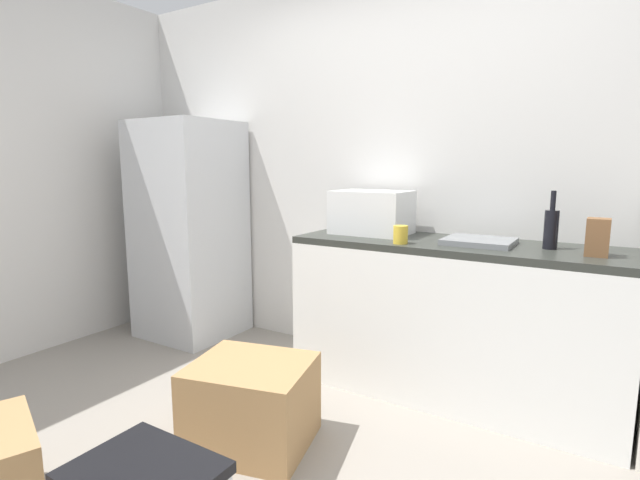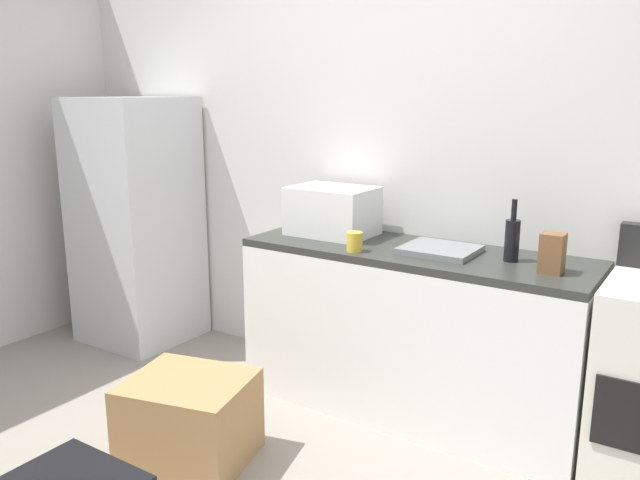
# 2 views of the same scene
# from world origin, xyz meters

# --- Properties ---
(wall_back) EXTENTS (5.00, 0.10, 2.60)m
(wall_back) POSITION_xyz_m (0.00, 1.55, 1.30)
(wall_back) COLOR silver
(wall_back) RESTS_ON ground_plane
(kitchen_counter) EXTENTS (1.80, 0.60, 0.90)m
(kitchen_counter) POSITION_xyz_m (0.30, 1.20, 0.45)
(kitchen_counter) COLOR white
(kitchen_counter) RESTS_ON ground_plane
(refrigerator) EXTENTS (0.68, 0.66, 1.66)m
(refrigerator) POSITION_xyz_m (-1.75, 1.15, 0.83)
(refrigerator) COLOR silver
(refrigerator) RESTS_ON ground_plane
(microwave) EXTENTS (0.46, 0.34, 0.27)m
(microwave) POSITION_xyz_m (-0.24, 1.27, 1.04)
(microwave) COLOR white
(microwave) RESTS_ON kitchen_counter
(sink_basin) EXTENTS (0.36, 0.32, 0.03)m
(sink_basin) POSITION_xyz_m (0.44, 1.20, 0.92)
(sink_basin) COLOR slate
(sink_basin) RESTS_ON kitchen_counter
(wine_bottle) EXTENTS (0.07, 0.07, 0.30)m
(wine_bottle) POSITION_xyz_m (0.78, 1.23, 1.01)
(wine_bottle) COLOR black
(wine_bottle) RESTS_ON kitchen_counter
(coffee_mug) EXTENTS (0.08, 0.08, 0.10)m
(coffee_mug) POSITION_xyz_m (0.06, 0.99, 0.95)
(coffee_mug) COLOR gold
(coffee_mug) RESTS_ON kitchen_counter
(knife_block) EXTENTS (0.10, 0.10, 0.18)m
(knife_block) POSITION_xyz_m (0.99, 1.13, 0.99)
(knife_block) COLOR brown
(knife_block) RESTS_ON kitchen_counter
(cardboard_box_medium) EXTENTS (0.64, 0.59, 0.40)m
(cardboard_box_medium) POSITION_xyz_m (-0.35, 0.19, 0.20)
(cardboard_box_medium) COLOR #A37A4C
(cardboard_box_medium) RESTS_ON ground_plane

